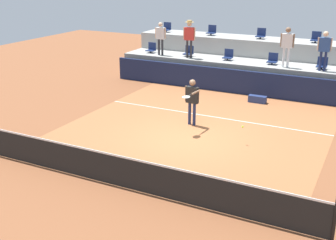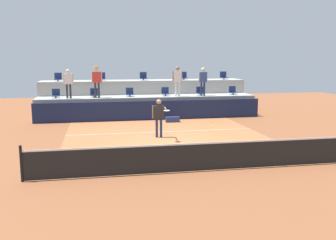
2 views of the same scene
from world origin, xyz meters
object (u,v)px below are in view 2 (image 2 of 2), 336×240
stadium_chair_lower_far_left (56,94)px  stadium_chair_upper_far_right (224,76)px  spectator_with_hat (97,78)px  spectator_leaning_on_rail (68,81)px  stadium_chair_upper_left (102,77)px  tennis_player (159,114)px  tennis_ball (213,126)px  stadium_chair_lower_right (200,92)px  stadium_chair_lower_far_right (233,91)px  stadium_chair_upper_center (143,77)px  spectator_in_grey (203,79)px  spectator_in_white (177,78)px  stadium_chair_upper_far_left (58,78)px  equipment_bag (173,119)px  stadium_chair_lower_mid_left (130,93)px  stadium_chair_lower_mid_right (165,92)px  stadium_chair_lower_left (94,93)px  stadium_chair_upper_right (184,76)px

stadium_chair_lower_far_left → stadium_chair_upper_far_right: (10.71, 1.80, 0.85)m
spectator_with_hat → spectator_leaning_on_rail: bearing=180.0°
stadium_chair_upper_left → tennis_player: 8.28m
tennis_player → tennis_ball: tennis_player is taller
stadium_chair_lower_right → stadium_chair_lower_far_right: bearing=0.0°
spectator_with_hat → stadium_chair_upper_far_right: bearing=14.6°
stadium_chair_upper_center → spectator_in_grey: spectator_in_grey is taller
spectator_leaning_on_rail → spectator_in_white: 6.31m
stadium_chair_upper_far_left → equipment_bag: (6.41, -4.01, -2.16)m
tennis_ball → stadium_chair_upper_far_right: bearing=68.1°
stadium_chair_lower_far_right → spectator_leaning_on_rail: spectator_leaning_on_rail is taller
stadium_chair_upper_left → tennis_player: size_ratio=0.30×
spectator_in_grey → stadium_chair_lower_mid_left: bearing=175.0°
stadium_chair_lower_right → stadium_chair_upper_left: bearing=163.1°
stadium_chair_lower_mid_left → spectator_with_hat: spectator_with_hat is taller
stadium_chair_upper_left → stadium_chair_upper_far_right: bearing=0.0°
stadium_chair_upper_left → stadium_chair_upper_center: size_ratio=1.00×
stadium_chair_lower_right → spectator_leaning_on_rail: size_ratio=0.32×
tennis_player → equipment_bag: size_ratio=2.26×
stadium_chair_upper_center → spectator_with_hat: (-2.96, -2.18, 0.07)m
tennis_player → spectator_in_white: (2.07, 5.66, 1.28)m
stadium_chair_lower_mid_right → spectator_leaning_on_rail: spectator_leaning_on_rail is taller
stadium_chair_lower_mid_left → stadium_chair_upper_left: bearing=131.5°
stadium_chair_lower_mid_left → spectator_leaning_on_rail: bearing=-173.7°
stadium_chair_upper_far_right → stadium_chair_lower_mid_right: bearing=-157.3°
spectator_in_grey → stadium_chair_upper_far_left: bearing=165.8°
stadium_chair_lower_far_right → stadium_chair_upper_left: stadium_chair_upper_left is taller
spectator_in_grey → stadium_chair_lower_far_left: bearing=177.5°
stadium_chair_lower_far_right → stadium_chair_upper_center: bearing=161.6°
stadium_chair_upper_left → tennis_ball: (4.55, -8.74, -1.71)m
spectator_leaning_on_rail → stadium_chair_lower_right: bearing=2.8°
stadium_chair_lower_right → equipment_bag: (-2.19, -2.21, -1.31)m
stadium_chair_lower_mid_left → stadium_chair_upper_far_right: stadium_chair_upper_far_right is taller
stadium_chair_lower_right → stadium_chair_lower_far_right: (2.12, 0.00, 0.00)m
stadium_chair_upper_far_left → stadium_chair_upper_far_right: (10.72, 0.00, 0.00)m
stadium_chair_lower_far_right → stadium_chair_upper_left: bearing=167.4°
spectator_with_hat → tennis_ball: 8.35m
stadium_chair_upper_center → stadium_chair_upper_far_right: size_ratio=1.00×
stadium_chair_upper_far_left → stadium_chair_upper_far_right: size_ratio=1.00×
stadium_chair_upper_far_left → spectator_leaning_on_rail: spectator_leaning_on_rail is taller
stadium_chair_lower_right → equipment_bag: stadium_chair_lower_right is taller
stadium_chair_upper_far_left → spectator_with_hat: bearing=-42.9°
stadium_chair_upper_far_left → stadium_chair_upper_center: (5.30, 0.00, 0.00)m
stadium_chair_lower_far_left → tennis_player: bearing=-50.4°
stadium_chair_upper_left → stadium_chair_lower_right: bearing=-16.9°
stadium_chair_lower_mid_right → stadium_chair_lower_far_right: size_ratio=1.00×
stadium_chair_lower_left → stadium_chair_upper_center: 3.72m
stadium_chair_upper_far_right → stadium_chair_upper_far_left: bearing=180.0°
stadium_chair_lower_mid_right → stadium_chair_upper_right: bearing=49.1°
stadium_chair_upper_right → spectator_with_hat: size_ratio=0.28×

